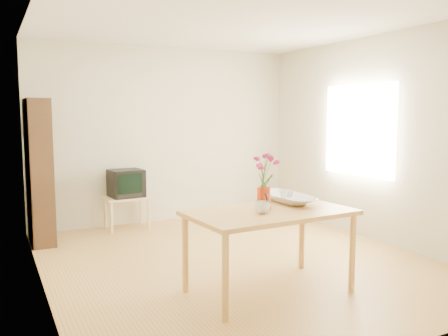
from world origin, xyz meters
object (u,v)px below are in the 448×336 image
mug (263,207)px  television (126,183)px  table (270,219)px  bowl (287,178)px  pitcher (263,199)px

mug → television: mug is taller
table → mug: (-0.12, -0.07, 0.13)m
table → television: bearing=96.8°
bowl → table: bearing=-143.1°
pitcher → television: pitcher is taller
table → pitcher: 0.19m
table → mug: size_ratio=11.43×
table → television: 2.97m
table → bowl: bearing=33.2°
bowl → mug: bearing=-144.4°
mug → pitcher: bearing=-154.7°
television → mug: bearing=-87.1°
pitcher → television: (-0.51, 2.86, -0.19)m
mug → television: 3.03m
table → bowl: bowl is taller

